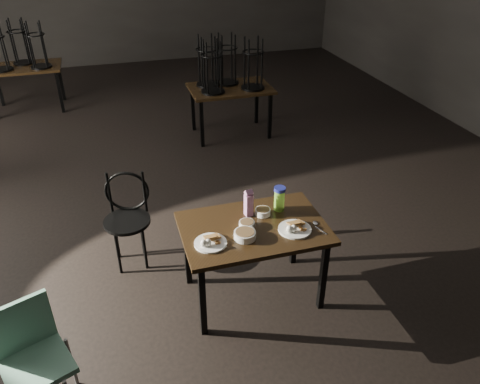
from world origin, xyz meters
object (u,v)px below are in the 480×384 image
object	(u,v)px
juice_carton	(249,203)
bentwood_chair	(127,212)
water_bottle	(279,198)
school_chair	(31,353)
main_table	(253,234)

from	to	relation	value
juice_carton	bentwood_chair	xyz separation A→B (m)	(-1.00, 0.65, -0.32)
juice_carton	water_bottle	bearing A→B (deg)	1.06
water_bottle	juice_carton	bearing A→B (deg)	-178.94
juice_carton	school_chair	size ratio (longest dim) A/B	0.29
main_table	bentwood_chair	world-z (taller)	bentwood_chair
main_table	school_chair	bearing A→B (deg)	-159.40
water_bottle	bentwood_chair	distance (m)	1.46
water_bottle	school_chair	xyz separation A→B (m)	(-2.01, -0.83, -0.33)
school_chair	juice_carton	bearing A→B (deg)	3.17
bentwood_chair	school_chair	xyz separation A→B (m)	(-0.74, -1.47, -0.02)
main_table	bentwood_chair	size ratio (longest dim) A/B	1.30
juice_carton	water_bottle	world-z (taller)	juice_carton
main_table	water_bottle	xyz separation A→B (m)	(0.29, 0.18, 0.19)
water_bottle	school_chair	world-z (taller)	water_bottle
water_bottle	school_chair	distance (m)	2.20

